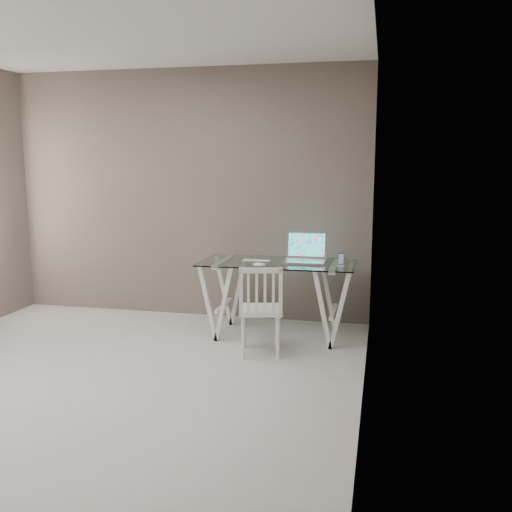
{
  "coord_description": "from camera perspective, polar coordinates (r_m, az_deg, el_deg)",
  "views": [
    {
      "loc": [
        2.1,
        -3.72,
        1.73
      ],
      "look_at": [
        0.97,
        1.35,
        0.85
      ],
      "focal_mm": 40.0,
      "sensor_mm": 36.0,
      "label": 1
    }
  ],
  "objects": [
    {
      "name": "laptop",
      "position": [
        5.6,
        4.96,
        0.16
      ],
      "size": [
        0.4,
        0.33,
        0.28
      ],
      "color": "silver",
      "rests_on": "desk"
    },
    {
      "name": "room",
      "position": [
        4.32,
        -17.7,
        9.0
      ],
      "size": [
        4.5,
        4.52,
        2.71
      ],
      "color": "#BBB8B3",
      "rests_on": "ground"
    },
    {
      "name": "phone_dock",
      "position": [
        5.38,
        8.49,
        -0.65
      ],
      "size": [
        0.07,
        0.07,
        0.12
      ],
      "color": "white",
      "rests_on": "desk"
    },
    {
      "name": "chair",
      "position": [
        5.04,
        0.47,
        -5.06
      ],
      "size": [
        0.45,
        0.45,
        0.82
      ],
      "rotation": [
        0.0,
        0.0,
        0.22
      ],
      "color": "white",
      "rests_on": "ground"
    },
    {
      "name": "mouse",
      "position": [
        5.29,
        0.31,
        -0.88
      ],
      "size": [
        0.12,
        0.07,
        0.04
      ],
      "primitive_type": "ellipsoid",
      "color": "white",
      "rests_on": "desk"
    },
    {
      "name": "desk",
      "position": [
        5.62,
        2.17,
        -4.26
      ],
      "size": [
        1.5,
        0.7,
        0.75
      ],
      "color": "silver",
      "rests_on": "ground"
    },
    {
      "name": "keyboard",
      "position": [
        5.59,
        0.07,
        -0.47
      ],
      "size": [
        0.28,
        0.12,
        0.01
      ],
      "primitive_type": "cube",
      "color": "silver",
      "rests_on": "desk"
    }
  ]
}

